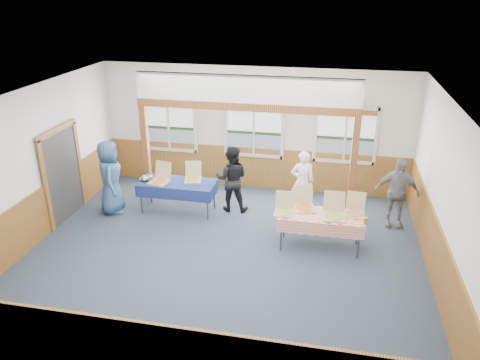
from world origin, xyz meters
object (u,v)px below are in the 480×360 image
Objects in this scene: woman_white at (302,182)px; table_right at (321,217)px; table_left at (177,184)px; person_grey at (396,192)px; man_blue at (110,177)px; woman_black at (232,179)px.

table_right is at bearing 97.72° from woman_white.
person_grey is (4.98, 0.29, 0.11)m from table_left.
table_right is 1.23× the size of woman_white.
person_grey is (1.58, 1.30, 0.12)m from table_right.
table_left is 1.18× the size of person_grey.
woman_white is at bearing 0.01° from table_left.
table_left is at bearing 1.20° from woman_white.
woman_white is (-0.51, 1.59, 0.07)m from table_right.
woman_white is at bearing -100.16° from man_blue.
person_grey is (2.09, -0.28, 0.05)m from woman_white.
woman_black is at bearing -179.49° from person_grey.
table_right is 2.05m from person_grey.
man_blue reaches higher than woman_black.
man_blue is (-4.41, -0.90, 0.12)m from woman_white.
table_right is 1.06× the size of man_blue.
woman_black is at bearing 167.80° from table_right.
table_right is 1.15× the size of person_grey.
woman_black is 0.91× the size of man_blue.
man_blue is at bearing -173.38° from person_grey.
table_left is 2.94m from woman_white.
table_right is at bearing -27.86° from table_left.
woman_black reaches higher than table_right.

